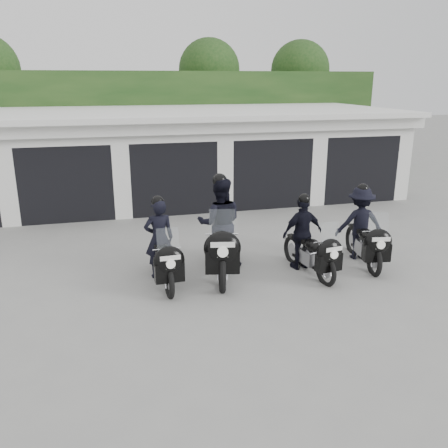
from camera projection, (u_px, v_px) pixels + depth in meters
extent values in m
plane|color=gray|center=(218.00, 288.00, 9.41)|extent=(80.00, 80.00, 0.00)
cube|color=silver|center=(162.00, 155.00, 16.87)|extent=(16.00, 6.00, 2.80)
cube|color=silver|center=(161.00, 112.00, 16.25)|extent=(16.40, 6.80, 0.16)
cube|color=silver|center=(174.00, 128.00, 13.50)|extent=(16.40, 0.12, 0.40)
cube|color=black|center=(176.00, 211.00, 14.45)|extent=(16.00, 0.06, 0.24)
cube|color=silver|center=(7.00, 176.00, 13.13)|extent=(0.50, 0.50, 2.80)
cube|color=black|center=(69.00, 177.00, 14.56)|extent=(2.60, 2.60, 2.20)
cube|color=silver|center=(62.00, 134.00, 13.17)|extent=(2.60, 0.50, 0.60)
cube|color=silver|center=(121.00, 171.00, 13.86)|extent=(0.50, 0.50, 2.80)
cube|color=black|center=(169.00, 172.00, 15.29)|extent=(2.60, 2.60, 2.20)
cube|color=silver|center=(172.00, 132.00, 13.91)|extent=(2.60, 0.50, 0.60)
cube|color=silver|center=(223.00, 166.00, 14.60)|extent=(0.50, 0.50, 2.80)
cube|color=black|center=(260.00, 168.00, 16.03)|extent=(2.60, 2.60, 2.20)
cube|color=silver|center=(272.00, 129.00, 14.64)|extent=(2.60, 0.50, 0.60)
cube|color=silver|center=(316.00, 162.00, 15.33)|extent=(0.50, 0.50, 2.80)
cube|color=black|center=(343.00, 164.00, 16.76)|extent=(2.60, 2.60, 2.20)
cube|color=silver|center=(362.00, 127.00, 15.38)|extent=(2.60, 0.50, 0.60)
cube|color=silver|center=(400.00, 158.00, 16.07)|extent=(0.50, 0.50, 2.80)
cube|color=#1A3B15|center=(149.00, 123.00, 20.36)|extent=(20.00, 2.00, 4.30)
sphere|color=#1A3B15|center=(209.00, 69.00, 21.80)|extent=(2.80, 2.80, 2.80)
cylinder|color=black|center=(210.00, 130.00, 22.60)|extent=(0.24, 0.24, 3.30)
sphere|color=#1A3B15|center=(300.00, 70.00, 22.87)|extent=(2.80, 2.80, 2.80)
cylinder|color=black|center=(297.00, 128.00, 23.67)|extent=(0.24, 0.24, 3.30)
torus|color=black|center=(169.00, 281.00, 9.00)|extent=(0.14, 0.70, 0.70)
torus|color=black|center=(157.00, 257.00, 10.25)|extent=(0.14, 0.70, 0.70)
cube|color=#9D9DA2|center=(162.00, 265.00, 9.62)|extent=(0.27, 0.54, 0.30)
cube|color=black|center=(163.00, 272.00, 9.65)|extent=(0.14, 1.24, 0.06)
ellipsoid|color=black|center=(163.00, 253.00, 9.38)|extent=(0.34, 0.56, 0.27)
cube|color=black|center=(160.00, 245.00, 9.75)|extent=(0.27, 0.54, 0.10)
ellipsoid|color=black|center=(169.00, 261.00, 8.80)|extent=(0.61, 0.34, 0.57)
cube|color=black|center=(169.00, 272.00, 8.86)|extent=(0.56, 0.24, 0.38)
cube|color=#B2BFC6|center=(168.00, 241.00, 8.71)|extent=(0.42, 0.13, 0.49)
cylinder|color=silver|center=(167.00, 249.00, 8.92)|extent=(0.53, 0.05, 0.03)
cube|color=white|center=(170.00, 258.00, 8.62)|extent=(0.38, 0.03, 0.09)
cube|color=white|center=(170.00, 266.00, 8.69)|extent=(0.17, 0.02, 0.10)
imported|color=black|center=(159.00, 239.00, 9.73)|extent=(0.63, 0.43, 1.67)
sphere|color=black|center=(158.00, 202.00, 9.50)|extent=(0.26, 0.26, 0.26)
torus|color=black|center=(222.00, 272.00, 9.27)|extent=(0.29, 0.84, 0.83)
torus|color=black|center=(219.00, 244.00, 10.84)|extent=(0.29, 0.84, 0.83)
cube|color=#9D9DA2|center=(220.00, 253.00, 10.05)|extent=(0.42, 0.67, 0.37)
cube|color=black|center=(220.00, 262.00, 10.08)|extent=(0.39, 1.47, 0.07)
ellipsoid|color=black|center=(221.00, 239.00, 9.75)|extent=(0.50, 0.72, 0.33)
cube|color=black|center=(220.00, 231.00, 10.21)|extent=(0.42, 0.67, 0.11)
ellipsoid|color=black|center=(222.00, 248.00, 9.02)|extent=(0.78, 0.51, 0.68)
cube|color=black|center=(222.00, 261.00, 9.10)|extent=(0.70, 0.38, 0.46)
cube|color=#B2BFC6|center=(222.00, 225.00, 8.92)|extent=(0.52, 0.23, 0.58)
cylinder|color=silver|center=(222.00, 234.00, 9.18)|extent=(0.63, 0.16, 0.03)
cube|color=white|center=(223.00, 245.00, 8.80)|extent=(0.45, 0.11, 0.10)
cube|color=white|center=(223.00, 255.00, 8.89)|extent=(0.20, 0.06, 0.11)
imported|color=black|center=(220.00, 223.00, 10.19)|extent=(1.11, 0.94, 2.00)
sphere|color=black|center=(220.00, 181.00, 9.91)|extent=(0.31, 0.31, 0.31)
torus|color=black|center=(326.00, 271.00, 9.52)|extent=(0.20, 0.67, 0.67)
torus|color=black|center=(292.00, 250.00, 10.68)|extent=(0.20, 0.67, 0.67)
cube|color=#9D9DA2|center=(308.00, 257.00, 10.10)|extent=(0.31, 0.53, 0.29)
cube|color=black|center=(308.00, 263.00, 10.12)|extent=(0.24, 1.19, 0.05)
ellipsoid|color=black|center=(313.00, 245.00, 9.87)|extent=(0.37, 0.56, 0.26)
cube|color=black|center=(303.00, 239.00, 10.21)|extent=(0.31, 0.53, 0.09)
ellipsoid|color=black|center=(329.00, 252.00, 9.33)|extent=(0.61, 0.38, 0.55)
cube|color=black|center=(329.00, 262.00, 9.39)|extent=(0.55, 0.28, 0.37)
cube|color=#B2BFC6|center=(330.00, 234.00, 9.25)|extent=(0.41, 0.16, 0.47)
cylinder|color=silver|center=(325.00, 241.00, 9.44)|extent=(0.51, 0.10, 0.03)
cube|color=white|center=(334.00, 249.00, 9.16)|extent=(0.36, 0.07, 0.08)
cube|color=white|center=(333.00, 257.00, 9.23)|extent=(0.16, 0.04, 0.09)
imported|color=black|center=(302.00, 233.00, 10.19)|extent=(1.01, 0.67, 1.60)
sphere|color=black|center=(304.00, 199.00, 9.97)|extent=(0.25, 0.25, 0.25)
torus|color=black|center=(374.00, 261.00, 10.00)|extent=(0.22, 0.71, 0.70)
torus|color=black|center=(352.00, 240.00, 11.31)|extent=(0.22, 0.71, 0.70)
cube|color=#9D9DA2|center=(362.00, 247.00, 10.65)|extent=(0.33, 0.56, 0.31)
cube|color=black|center=(362.00, 253.00, 10.68)|extent=(0.28, 1.24, 0.06)
ellipsoid|color=black|center=(366.00, 235.00, 10.40)|extent=(0.40, 0.60, 0.28)
cube|color=black|center=(360.00, 229.00, 10.79)|extent=(0.33, 0.56, 0.10)
ellipsoid|color=black|center=(378.00, 242.00, 9.79)|extent=(0.65, 0.41, 0.57)
cube|color=black|center=(377.00, 252.00, 9.86)|extent=(0.58, 0.30, 0.38)
cube|color=#B2BFC6|center=(379.00, 224.00, 9.71)|extent=(0.43, 0.18, 0.49)
cylinder|color=silver|center=(375.00, 231.00, 9.92)|extent=(0.53, 0.12, 0.03)
cube|color=white|center=(381.00, 239.00, 9.60)|extent=(0.38, 0.08, 0.09)
cube|color=white|center=(380.00, 247.00, 9.68)|extent=(0.17, 0.04, 0.10)
imported|color=black|center=(360.00, 223.00, 10.77)|extent=(1.16, 0.73, 1.68)
sphere|color=black|center=(363.00, 189.00, 10.54)|extent=(0.26, 0.26, 0.26)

